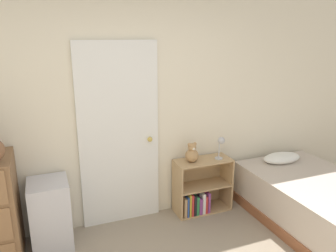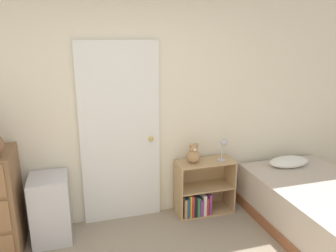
# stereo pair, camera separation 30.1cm
# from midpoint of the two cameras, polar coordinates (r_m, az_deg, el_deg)

# --- Properties ---
(wall_back) EXTENTS (10.00, 0.06, 2.55)m
(wall_back) POSITION_cam_midpoint_polar(r_m,az_deg,el_deg) (3.59, -11.23, 2.45)
(wall_back) COLOR beige
(wall_back) RESTS_ON ground_plane
(door_closed) EXTENTS (0.88, 0.09, 2.03)m
(door_closed) POSITION_cam_midpoint_polar(r_m,az_deg,el_deg) (3.61, -10.83, -1.78)
(door_closed) COLOR white
(door_closed) RESTS_ON ground_plane
(storage_bin) EXTENTS (0.38, 0.42, 0.70)m
(storage_bin) POSITION_cam_midpoint_polar(r_m,az_deg,el_deg) (3.63, -22.14, -14.03)
(storage_bin) COLOR silver
(storage_bin) RESTS_ON ground_plane
(bookshelf) EXTENTS (0.68, 0.30, 0.65)m
(bookshelf) POSITION_cam_midpoint_polar(r_m,az_deg,el_deg) (4.02, 3.17, -11.39)
(bookshelf) COLOR tan
(bookshelf) RESTS_ON ground_plane
(teddy_bear) EXTENTS (0.15, 0.15, 0.24)m
(teddy_bear) POSITION_cam_midpoint_polar(r_m,az_deg,el_deg) (3.78, 1.92, -4.86)
(teddy_bear) COLOR tan
(teddy_bear) RESTS_ON bookshelf
(desk_lamp) EXTENTS (0.11, 0.10, 0.27)m
(desk_lamp) POSITION_cam_midpoint_polar(r_m,az_deg,el_deg) (3.86, 6.99, -3.08)
(desk_lamp) COLOR #B2B2B7
(desk_lamp) RESTS_ON bookshelf
(bed) EXTENTS (1.15, 1.84, 0.62)m
(bed) POSITION_cam_midpoint_polar(r_m,az_deg,el_deg) (4.05, 22.84, -12.33)
(bed) COLOR brown
(bed) RESTS_ON ground_plane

